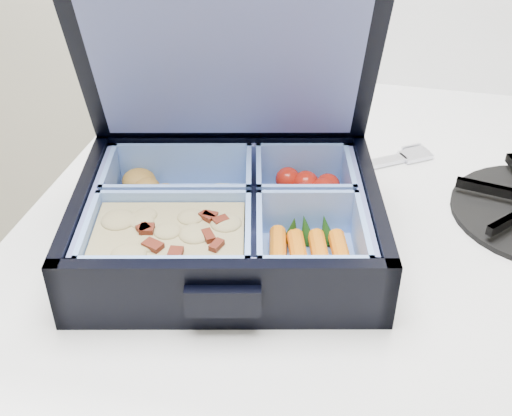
% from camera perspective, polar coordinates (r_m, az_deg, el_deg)
% --- Properties ---
extents(bento_box, '(0.29, 0.25, 0.06)m').
position_cam_1_polar(bento_box, '(0.55, -2.51, -1.06)').
color(bento_box, black).
rests_on(bento_box, stove).
extents(burner_grate_rear, '(0.22, 0.22, 0.02)m').
position_cam_1_polar(burner_grate_rear, '(0.84, -1.83, 10.77)').
color(burner_grate_rear, black).
rests_on(burner_grate_rear, stove).
extents(fork, '(0.18, 0.13, 0.01)m').
position_cam_1_polar(fork, '(0.67, 7.32, 3.24)').
color(fork, silver).
rests_on(fork, stove).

